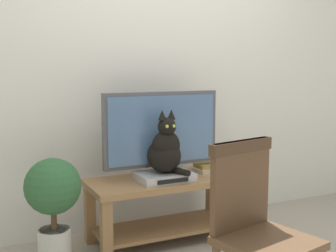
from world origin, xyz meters
TOP-DOWN VIEW (x-y plane):
  - back_wall at (0.00, 0.91)m, footprint 7.00×0.12m
  - tv_stand at (-0.07, 0.46)m, footprint 1.12×0.49m
  - tv at (-0.07, 0.52)m, footprint 0.88×0.20m
  - media_box at (-0.10, 0.41)m, footprint 0.39×0.29m
  - cat at (-0.10, 0.40)m, footprint 0.24×0.32m
  - wooden_chair at (-0.14, -0.72)m, footprint 0.48×0.48m
  - book_stack at (0.33, 0.52)m, footprint 0.24×0.17m
  - potted_plant at (-0.89, 0.37)m, footprint 0.36×0.36m

SIDE VIEW (x-z plane):
  - tv_stand at x=-0.07m, z-range 0.09..0.56m
  - potted_plant at x=-0.89m, z-range 0.09..0.80m
  - media_box at x=-0.10m, z-range 0.47..0.53m
  - book_stack at x=0.33m, z-range 0.47..0.53m
  - wooden_chair at x=-0.14m, z-range 0.07..0.99m
  - cat at x=-0.10m, z-range 0.47..0.92m
  - tv at x=-0.07m, z-range 0.49..1.11m
  - back_wall at x=0.00m, z-range 0.00..2.80m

